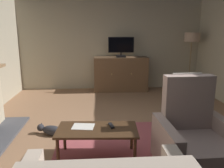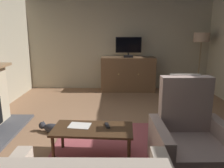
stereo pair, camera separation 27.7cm
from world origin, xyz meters
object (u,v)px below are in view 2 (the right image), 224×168
object	(u,v)px
cat	(52,128)
folded_newspaper	(80,126)
armchair_facing_sofa	(190,144)
tv_remote	(107,125)
coffee_table	(93,131)
floor_lamp	(201,42)
tv_cabinet	(128,75)
television	(128,47)

from	to	relation	value
cat	folded_newspaper	bearing A→B (deg)	-48.43
armchair_facing_sofa	cat	xyz separation A→B (m)	(-2.06, 1.05, -0.27)
tv_remote	coffee_table	bearing A→B (deg)	-82.41
armchair_facing_sofa	floor_lamp	size ratio (longest dim) A/B	0.70
cat	floor_lamp	distance (m)	4.64
armchair_facing_sofa	coffee_table	bearing A→B (deg)	167.10
tv_cabinet	folded_newspaper	size ratio (longest dim) A/B	5.27
tv_remote	folded_newspaper	distance (m)	0.40
tv_remote	floor_lamp	bearing A→B (deg)	131.62
armchair_facing_sofa	tv_cabinet	bearing A→B (deg)	97.90
television	tv_cabinet	bearing A→B (deg)	90.00
television	coffee_table	world-z (taller)	television
tv_remote	floor_lamp	world-z (taller)	floor_lamp
television	cat	size ratio (longest dim) A/B	1.14
folded_newspaper	cat	xyz separation A→B (m)	(-0.61, 0.68, -0.36)
armchair_facing_sofa	floor_lamp	world-z (taller)	floor_lamp
tv_cabinet	floor_lamp	xyz separation A→B (m)	(2.01, -0.21, 0.98)
television	cat	distance (m)	3.44
tv_cabinet	coffee_table	xyz separation A→B (m)	(-0.71, -3.65, -0.09)
folded_newspaper	floor_lamp	world-z (taller)	floor_lamp
armchair_facing_sofa	television	bearing A→B (deg)	98.01
floor_lamp	folded_newspaper	bearing A→B (deg)	-130.98
television	coffee_table	bearing A→B (deg)	-101.21
tv_remote	armchair_facing_sofa	xyz separation A→B (m)	(1.06, -0.36, -0.10)
coffee_table	armchair_facing_sofa	bearing A→B (deg)	-12.90
folded_newspaper	armchair_facing_sofa	distance (m)	1.50
tv_cabinet	armchair_facing_sofa	distance (m)	3.98
television	coffee_table	size ratio (longest dim) A/B	0.65
coffee_table	armchair_facing_sofa	world-z (taller)	armchair_facing_sofa
tv_remote	cat	bearing A→B (deg)	-136.24
coffee_table	folded_newspaper	bearing A→B (deg)	157.95
folded_newspaper	tv_remote	bearing A→B (deg)	6.51
television	tv_remote	xyz separation A→B (m)	(-0.51, -3.52, -0.87)
television	floor_lamp	xyz separation A→B (m)	(2.01, -0.15, 0.14)
coffee_table	tv_remote	world-z (taller)	tv_remote
television	tv_remote	size ratio (longest dim) A/B	4.34
coffee_table	floor_lamp	xyz separation A→B (m)	(2.72, 3.44, 1.07)
coffee_table	tv_remote	distance (m)	0.22
tv_cabinet	television	xyz separation A→B (m)	(0.00, -0.05, 0.84)
tv_cabinet	tv_remote	bearing A→B (deg)	-98.14
tv_remote	folded_newspaper	size ratio (longest dim) A/B	0.57
armchair_facing_sofa	cat	distance (m)	2.33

